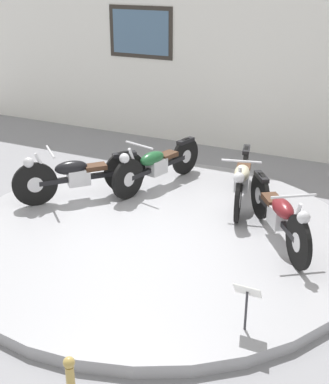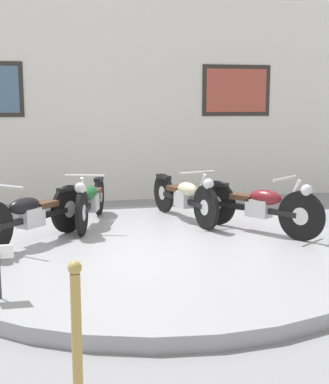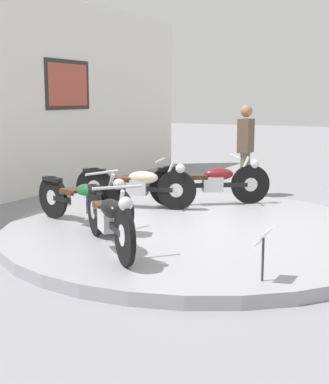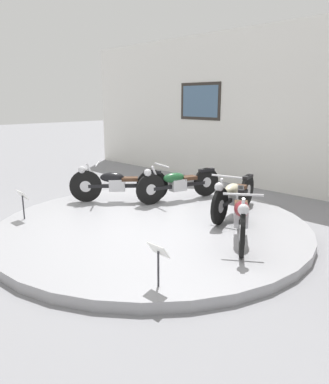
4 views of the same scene
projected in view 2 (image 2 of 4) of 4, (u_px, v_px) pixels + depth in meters
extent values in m
plane|color=gray|center=(156.00, 257.00, 6.61)|extent=(60.00, 60.00, 0.00)
cylinder|color=#99999E|center=(156.00, 252.00, 6.60)|extent=(5.22, 5.22, 0.14)
cube|color=white|center=(115.00, 100.00, 10.25)|extent=(14.00, 0.20, 3.87)
cube|color=#2D2823|center=(236.00, 91.00, 10.60)|extent=(1.40, 0.02, 1.00)
cube|color=#B24C3D|center=(236.00, 90.00, 10.59)|extent=(1.24, 0.02, 0.84)
cylinder|color=black|center=(68.00, 209.00, 7.23)|extent=(0.47, 0.52, 0.65)
cylinder|color=silver|center=(68.00, 209.00, 7.23)|extent=(0.20, 0.21, 0.23)
cube|color=black|center=(33.00, 218.00, 6.65)|extent=(0.88, 0.97, 0.07)
cube|color=silver|center=(31.00, 217.00, 6.61)|extent=(0.36, 0.37, 0.24)
ellipsoid|color=black|center=(24.00, 206.00, 6.50)|extent=(0.48, 0.50, 0.20)
cube|color=#472D1E|center=(45.00, 204.00, 6.82)|extent=(0.36, 0.37, 0.07)
cube|color=black|center=(68.00, 189.00, 7.18)|extent=(0.31, 0.34, 0.06)
cylinder|color=silver|center=(0.00, 210.00, 6.17)|extent=(0.20, 0.22, 0.54)
cylinder|color=silver|center=(6.00, 186.00, 6.22)|extent=(0.42, 0.38, 0.03)
cylinder|color=black|center=(82.00, 213.00, 7.07)|extent=(0.21, 0.61, 0.62)
cylinder|color=silver|center=(82.00, 213.00, 7.07)|extent=(0.12, 0.23, 0.22)
cylinder|color=black|center=(99.00, 195.00, 8.40)|extent=(0.21, 0.61, 0.62)
cylinder|color=silver|center=(99.00, 195.00, 8.40)|extent=(0.12, 0.23, 0.22)
cube|color=black|center=(91.00, 203.00, 7.73)|extent=(0.38, 1.22, 0.07)
cube|color=silver|center=(91.00, 202.00, 7.69)|extent=(0.27, 0.36, 0.24)
ellipsoid|color=#1E562D|center=(89.00, 193.00, 7.57)|extent=(0.33, 0.52, 0.20)
cube|color=#472D1E|center=(94.00, 191.00, 7.93)|extent=(0.27, 0.36, 0.07)
cube|color=black|center=(99.00, 179.00, 8.35)|extent=(0.19, 0.37, 0.06)
cylinder|color=silver|center=(84.00, 196.00, 7.18)|extent=(0.11, 0.25, 0.54)
cylinder|color=silver|center=(85.00, 176.00, 7.24)|extent=(0.53, 0.17, 0.03)
sphere|color=silver|center=(80.00, 188.00, 6.95)|extent=(0.15, 0.15, 0.15)
cylinder|color=black|center=(206.00, 207.00, 7.41)|extent=(0.21, 0.61, 0.62)
cylinder|color=silver|center=(206.00, 207.00, 7.41)|extent=(0.12, 0.23, 0.22)
cylinder|color=black|center=(164.00, 193.00, 8.61)|extent=(0.21, 0.61, 0.62)
cylinder|color=silver|center=(164.00, 193.00, 8.61)|extent=(0.12, 0.23, 0.22)
cube|color=black|center=(183.00, 200.00, 8.01)|extent=(0.37, 1.22, 0.07)
cube|color=silver|center=(184.00, 199.00, 7.97)|extent=(0.27, 0.36, 0.24)
ellipsoid|color=beige|center=(188.00, 189.00, 7.85)|extent=(0.33, 0.52, 0.20)
cube|color=#472D1E|center=(176.00, 188.00, 8.18)|extent=(0.27, 0.36, 0.07)
cube|color=black|center=(164.00, 177.00, 8.56)|extent=(0.19, 0.37, 0.06)
cylinder|color=silver|center=(201.00, 192.00, 7.51)|extent=(0.10, 0.25, 0.54)
cylinder|color=silver|center=(197.00, 172.00, 7.56)|extent=(0.53, 0.16, 0.03)
sphere|color=silver|center=(208.00, 184.00, 7.30)|extent=(0.15, 0.15, 0.15)
cylinder|color=black|center=(301.00, 216.00, 6.79)|extent=(0.42, 0.55, 0.64)
cylinder|color=silver|center=(301.00, 216.00, 6.79)|extent=(0.18, 0.22, 0.22)
cylinder|color=black|center=(216.00, 203.00, 7.69)|extent=(0.42, 0.55, 0.64)
cylinder|color=silver|center=(216.00, 203.00, 7.69)|extent=(0.18, 0.22, 0.22)
cube|color=black|center=(256.00, 209.00, 7.24)|extent=(0.78, 1.05, 0.07)
cube|color=silver|center=(259.00, 208.00, 7.21)|extent=(0.35, 0.38, 0.24)
ellipsoid|color=maroon|center=(265.00, 197.00, 7.12)|extent=(0.46, 0.52, 0.20)
cube|color=#472D1E|center=(243.00, 197.00, 7.37)|extent=(0.35, 0.38, 0.07)
cube|color=black|center=(217.00, 184.00, 7.65)|extent=(0.29, 0.35, 0.06)
cylinder|color=silver|center=(291.00, 199.00, 6.86)|extent=(0.18, 0.23, 0.54)
cylinder|color=silver|center=(285.00, 178.00, 6.89)|extent=(0.46, 0.34, 0.03)
sphere|color=silver|center=(307.00, 190.00, 6.70)|extent=(0.15, 0.15, 0.15)
cylinder|color=tan|center=(77.00, 354.00, 3.04)|extent=(0.06, 0.06, 0.95)
sphere|color=tan|center=(75.00, 268.00, 2.95)|extent=(0.08, 0.08, 0.08)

